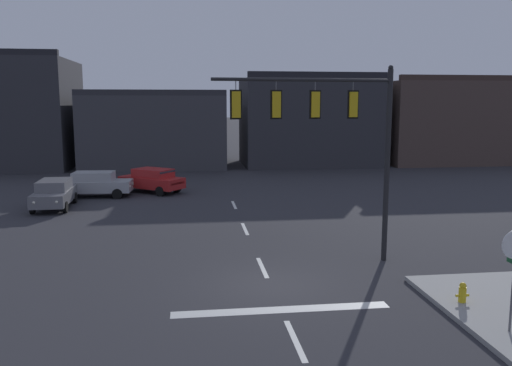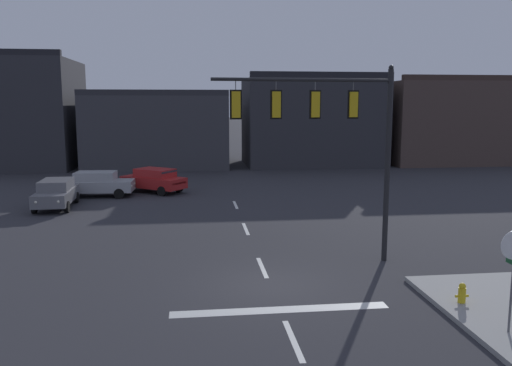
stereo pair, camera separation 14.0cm
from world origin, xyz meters
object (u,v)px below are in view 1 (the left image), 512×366
at_px(car_lot_middle, 152,180).
at_px(car_lot_farside, 96,184).
at_px(signal_mast_near_side, 331,125).
at_px(car_lot_nearside, 54,193).
at_px(fire_hydrant, 462,296).

distance_m(car_lot_middle, car_lot_farside, 3.66).
bearing_deg(car_lot_middle, signal_mast_near_side, -65.73).
xyz_separation_m(car_lot_nearside, fire_hydrant, (15.59, -16.86, -0.53)).
relative_size(signal_mast_near_side, car_lot_nearside, 1.62).
height_order(car_lot_middle, fire_hydrant, car_lot_middle).
xyz_separation_m(car_lot_nearside, car_lot_farside, (1.72, 3.45, 0.00)).
bearing_deg(signal_mast_near_side, car_lot_nearside, 136.32).
height_order(car_lot_middle, car_lot_farside, same).
bearing_deg(car_lot_farside, signal_mast_near_side, -54.76).
xyz_separation_m(signal_mast_near_side, car_lot_nearside, (-12.79, 12.21, -4.32)).
height_order(car_lot_farside, fire_hydrant, car_lot_farside).
relative_size(car_lot_nearside, fire_hydrant, 6.01).
xyz_separation_m(signal_mast_near_side, car_lot_middle, (-7.60, 16.87, -4.32)).
height_order(signal_mast_near_side, fire_hydrant, signal_mast_near_side).
bearing_deg(fire_hydrant, car_lot_middle, 115.80).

